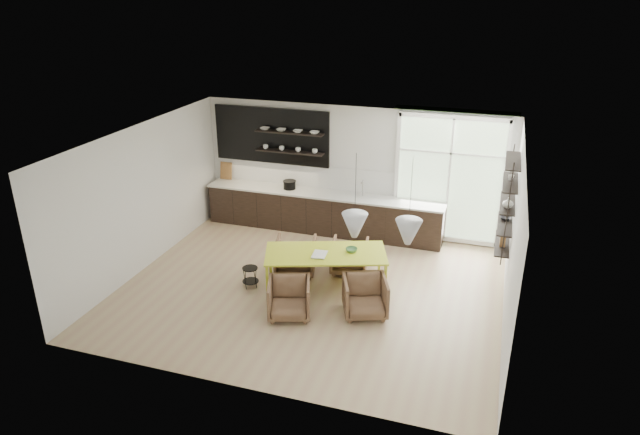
{
  "coord_description": "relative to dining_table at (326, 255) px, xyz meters",
  "views": [
    {
      "loc": [
        3.07,
        -8.97,
        5.43
      ],
      "look_at": [
        -0.01,
        0.6,
        1.23
      ],
      "focal_mm": 32.0,
      "sensor_mm": 36.0,
      "label": 1
    }
  ],
  "objects": [
    {
      "name": "table_book",
      "position": [
        -0.2,
        -0.16,
        0.07
      ],
      "size": [
        0.28,
        0.36,
        0.03
      ],
      "primitive_type": "imported",
      "rotation": [
        0.0,
        0.0,
        0.09
      ],
      "color": "white",
      "rests_on": "dining_table"
    },
    {
      "name": "dining_table",
      "position": [
        0.0,
        0.0,
        0.0
      ],
      "size": [
        2.41,
        1.66,
        0.81
      ],
      "rotation": [
        0.0,
        0.0,
        0.33
      ],
      "color": "#C3CF2B",
      "rests_on": "ground"
    },
    {
      "name": "armchair_front_left",
      "position": [
        -0.35,
        -1.0,
        -0.41
      ],
      "size": [
        0.92,
        0.93,
        0.67
      ],
      "primitive_type": "imported",
      "rotation": [
        0.0,
        0.0,
        0.33
      ],
      "color": "brown",
      "rests_on": "ground"
    },
    {
      "name": "armchair_front_right",
      "position": [
        0.89,
        -0.55,
        -0.41
      ],
      "size": [
        0.96,
        0.97,
        0.69
      ],
      "primitive_type": "imported",
      "rotation": [
        0.0,
        0.0,
        0.37
      ],
      "color": "brown",
      "rests_on": "ground"
    },
    {
      "name": "armchair_back_right",
      "position": [
        0.21,
        0.92,
        -0.42
      ],
      "size": [
        0.81,
        0.82,
        0.66
      ],
      "primitive_type": "imported",
      "rotation": [
        0.0,
        0.0,
        3.29
      ],
      "color": "brown",
      "rests_on": "ground"
    },
    {
      "name": "table_bowl",
      "position": [
        0.44,
        0.19,
        0.09
      ],
      "size": [
        0.29,
        0.29,
        0.07
      ],
      "primitive_type": "imported",
      "rotation": [
        0.0,
        0.0,
        0.49
      ],
      "color": "#558B56",
      "rests_on": "dining_table"
    },
    {
      "name": "kitchen_run",
      "position": [
        -0.98,
        2.68,
        -0.15
      ],
      "size": [
        5.54,
        0.69,
        2.75
      ],
      "color": "black",
      "rests_on": "ground"
    },
    {
      "name": "wire_stool",
      "position": [
        -1.42,
        -0.27,
        -0.5
      ],
      "size": [
        0.31,
        0.31,
        0.4
      ],
      "rotation": [
        0.0,
        0.0,
        -0.41
      ],
      "color": "black",
      "rests_on": "ground"
    },
    {
      "name": "right_shelving",
      "position": [
        3.07,
        1.16,
        0.9
      ],
      "size": [
        0.26,
        1.22,
        1.9
      ],
      "color": "black",
      "rests_on": "ground"
    },
    {
      "name": "armchair_back_left",
      "position": [
        -0.79,
        0.53,
        -0.39
      ],
      "size": [
        0.94,
        0.95,
        0.73
      ],
      "primitive_type": "imported",
      "rotation": [
        0.0,
        0.0,
        3.37
      ],
      "color": "brown",
      "rests_on": "ground"
    },
    {
      "name": "room",
      "position": [
        0.29,
        1.09,
        0.71
      ],
      "size": [
        7.02,
        6.01,
        2.91
      ],
      "color": "tan",
      "rests_on": "ground"
    }
  ]
}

